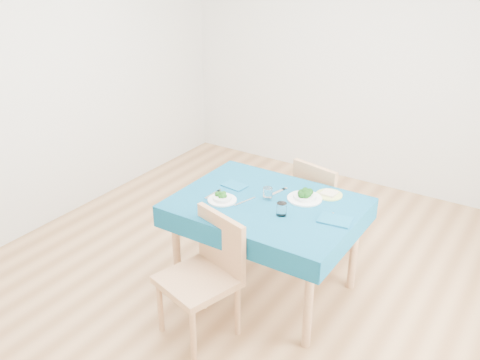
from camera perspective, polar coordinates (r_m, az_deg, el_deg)
The scene contains 16 objects.
room_shell at distance 3.77m, azimuth 0.00°, elevation 6.87°, with size 4.02×4.52×2.73m.
table at distance 4.02m, azimuth 2.80°, elevation -7.19°, with size 1.30×0.99×0.76m, color navy.
chair_near at distance 3.52m, azimuth -4.62°, elevation -8.84°, with size 0.45×0.50×1.13m, color #B07E52.
chair_far at distance 4.51m, azimuth 9.23°, elevation -1.71°, with size 0.41×0.45×1.03m, color #B07E52.
bowl_near at distance 3.84m, azimuth -1.92°, elevation -1.80°, with size 0.21×0.21×0.06m, color white, non-canonical shape.
bowl_far at distance 3.88m, azimuth 6.94°, elevation -1.55°, with size 0.25×0.25×0.08m, color white, non-canonical shape.
fork_near at distance 3.94m, azimuth -2.96°, elevation -1.54°, with size 0.02×0.17×0.00m, color silver.
knife_near at distance 3.84m, azimuth 0.51°, elevation -2.30°, with size 0.02×0.20×0.00m, color silver.
fork_far at distance 3.97m, azimuth 3.90°, elevation -1.35°, with size 0.03×0.19×0.00m, color silver.
knife_far at distance 3.66m, azimuth 9.72°, elevation -4.11°, with size 0.01×0.18×0.00m, color silver.
napkin_near at distance 4.06m, azimuth -0.58°, elevation -0.60°, with size 0.18×0.12×0.01m, color #0D5174.
napkin_far at distance 3.64m, azimuth 10.10°, elevation -4.24°, with size 0.22×0.15×0.01m, color #0D5174.
tumbler_center at distance 3.86m, azimuth 2.97°, elevation -1.43°, with size 0.07×0.07×0.09m, color white.
tumbler_side at distance 3.65m, azimuth 4.45°, elevation -3.12°, with size 0.07×0.07×0.09m, color white.
side_plate at distance 3.98m, azimuth 9.49°, elevation -1.56°, with size 0.19×0.19×0.01m, color #C2D367.
bread_slice at distance 3.97m, azimuth 9.50°, elevation -1.39°, with size 0.10×0.10×0.02m, color beige.
Camera 1 is at (1.94, -3.00, 2.53)m, focal length 40.00 mm.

